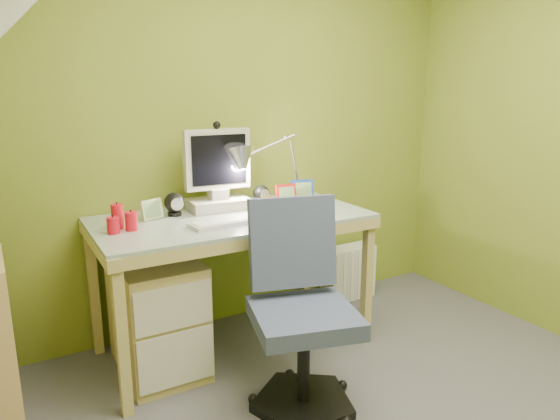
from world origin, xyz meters
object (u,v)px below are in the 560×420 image
monitor (217,166)px  desk_lamp (286,153)px  radiator (348,272)px  desk (233,283)px  task_chair (304,314)px

monitor → desk_lamp: desk_lamp is taller
desk_lamp → radiator: (0.56, 0.06, -0.90)m
desk → task_chair: 0.69m
monitor → desk_lamp: 0.45m
desk → radiator: 1.06m
task_chair → radiator: task_chair is taller
task_chair → radiator: (0.97, 0.92, -0.28)m
desk → monitor: bearing=90.6°
desk → monitor: (0.00, 0.18, 0.65)m
desk_lamp → task_chair: bearing=-119.1°
desk → desk_lamp: size_ratio=2.50×
monitor → desk_lamp: bearing=3.2°
desk → monitor: 0.67m
monitor → desk_lamp: size_ratio=0.85×
monitor → radiator: size_ratio=1.32×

